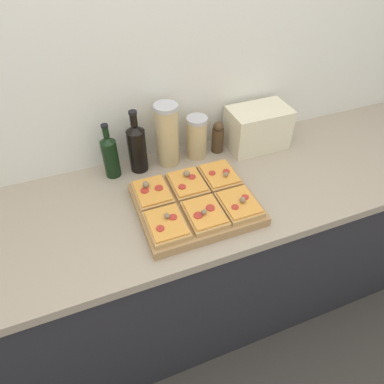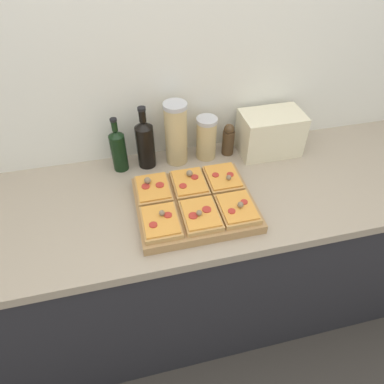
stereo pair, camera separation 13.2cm
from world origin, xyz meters
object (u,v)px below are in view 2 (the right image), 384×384
at_px(grain_jar_tall, 176,133).
at_px(cutting_board, 194,204).
at_px(wine_bottle, 145,143).
at_px(pepper_mill, 228,140).
at_px(toaster_oven, 270,133).
at_px(grain_jar_short, 206,138).
at_px(olive_oil_bottle, 118,149).

bearing_deg(grain_jar_tall, cutting_board, -89.57).
distance_m(wine_bottle, grain_jar_tall, 0.14).
distance_m(pepper_mill, toaster_oven, 0.19).
xyz_separation_m(wine_bottle, grain_jar_short, (0.27, 0.00, -0.02)).
bearing_deg(grain_jar_short, wine_bottle, 180.00).
distance_m(olive_oil_bottle, pepper_mill, 0.49).
xyz_separation_m(cutting_board, toaster_oven, (0.43, 0.29, 0.08)).
bearing_deg(wine_bottle, grain_jar_tall, 0.00).
relative_size(cutting_board, pepper_mill, 2.91).
relative_size(pepper_mill, toaster_oven, 0.51).
bearing_deg(cutting_board, toaster_oven, 34.27).
bearing_deg(olive_oil_bottle, cutting_board, -51.37).
distance_m(wine_bottle, toaster_oven, 0.57).
xyz_separation_m(grain_jar_tall, grain_jar_short, (0.14, 0.00, -0.04)).
bearing_deg(grain_jar_short, olive_oil_bottle, 180.00).
distance_m(wine_bottle, pepper_mill, 0.38).
bearing_deg(grain_jar_tall, toaster_oven, -3.40).
xyz_separation_m(cutting_board, pepper_mill, (0.24, 0.32, 0.06)).
height_order(pepper_mill, toaster_oven, toaster_oven).
bearing_deg(pepper_mill, grain_jar_short, 180.00).
bearing_deg(toaster_oven, grain_jar_tall, 176.60).
bearing_deg(cutting_board, grain_jar_tall, 90.43).
distance_m(cutting_board, wine_bottle, 0.36).
distance_m(grain_jar_short, pepper_mill, 0.11).
height_order(olive_oil_bottle, wine_bottle, wine_bottle).
height_order(grain_jar_tall, grain_jar_short, grain_jar_tall).
distance_m(cutting_board, grain_jar_tall, 0.34).
bearing_deg(olive_oil_bottle, toaster_oven, -2.15).
relative_size(grain_jar_tall, toaster_oven, 0.95).
height_order(cutting_board, wine_bottle, wine_bottle).
distance_m(grain_jar_tall, grain_jar_short, 0.14).
bearing_deg(toaster_oven, cutting_board, -145.73).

